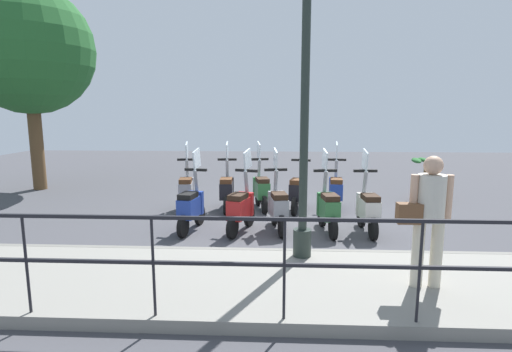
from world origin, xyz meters
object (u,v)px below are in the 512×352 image
at_px(tree_large, 28,50).
at_px(scooter_far_3, 227,189).
at_px(pedestrian_with_bag, 428,212).
at_px(scooter_far_4, 186,189).
at_px(scooter_far_1, 298,190).
at_px(scooter_near_0, 368,208).
at_px(scooter_near_3, 241,207).
at_px(scooter_far_0, 336,189).
at_px(lamp_post_near, 305,119).
at_px(scooter_far_2, 261,189).
at_px(potted_palm, 425,183).
at_px(scooter_near_2, 278,206).
at_px(scooter_near_4, 191,206).
at_px(scooter_near_1, 328,207).

bearing_deg(tree_large, scooter_far_3, -110.78).
height_order(pedestrian_with_bag, scooter_far_3, pedestrian_with_bag).
bearing_deg(scooter_far_4, scooter_far_1, -96.13).
distance_m(scooter_far_3, scooter_far_4, 0.91).
xyz_separation_m(scooter_near_0, scooter_near_3, (-0.05, 2.34, 0.00)).
xyz_separation_m(scooter_near_3, scooter_far_0, (1.76, -2.01, 0.00)).
xyz_separation_m(lamp_post_near, scooter_far_2, (3.34, 0.72, -1.65)).
bearing_deg(scooter_near_0, scooter_far_4, 64.83).
bearing_deg(scooter_far_1, potted_palm, -54.23).
xyz_separation_m(pedestrian_with_bag, scooter_near_2, (2.66, 1.75, -0.60)).
bearing_deg(scooter_far_2, scooter_near_3, 157.48).
relative_size(pedestrian_with_bag, scooter_near_4, 1.03).
relative_size(potted_palm, scooter_near_0, 0.69).
height_order(scooter_far_3, scooter_far_4, same).
height_order(lamp_post_near, scooter_near_2, lamp_post_near).
bearing_deg(lamp_post_near, pedestrian_with_bag, -124.32).
height_order(potted_palm, scooter_far_2, scooter_far_2).
height_order(tree_large, scooter_near_4, tree_large).
bearing_deg(scooter_far_1, scooter_near_1, -149.84).
xyz_separation_m(scooter_near_2, scooter_far_3, (1.55, 1.16, 0.00)).
height_order(scooter_near_0, scooter_near_1, same).
relative_size(scooter_near_4, scooter_far_4, 1.00).
relative_size(lamp_post_near, scooter_near_3, 2.90).
relative_size(pedestrian_with_bag, scooter_far_2, 1.03).
distance_m(lamp_post_near, scooter_near_1, 2.39).
bearing_deg(tree_large, scooter_near_0, -114.02).
height_order(scooter_far_1, scooter_far_4, same).
bearing_deg(scooter_near_3, scooter_near_0, -71.30).
bearing_deg(scooter_far_0, scooter_near_4, 126.89).
xyz_separation_m(scooter_near_1, scooter_near_4, (-0.01, 2.55, 0.00)).
bearing_deg(scooter_near_0, scooter_near_1, 87.67).
xyz_separation_m(tree_large, scooter_near_4, (-3.80, -5.22, -3.40)).
bearing_deg(scooter_near_0, scooter_far_1, 34.32).
relative_size(scooter_near_0, scooter_far_3, 1.00).
relative_size(scooter_far_2, scooter_far_4, 1.00).
relative_size(scooter_near_0, scooter_far_2, 1.00).
height_order(tree_large, scooter_near_1, tree_large).
bearing_deg(pedestrian_with_bag, scooter_far_3, 34.25).
relative_size(scooter_far_1, scooter_far_3, 1.00).
height_order(scooter_near_0, scooter_far_4, same).
bearing_deg(scooter_far_2, scooter_near_1, -155.30).
height_order(scooter_near_2, scooter_near_4, same).
relative_size(tree_large, scooter_near_1, 3.67).
bearing_deg(scooter_near_1, pedestrian_with_bag, -169.22).
relative_size(scooter_near_2, scooter_far_3, 1.00).
height_order(tree_large, scooter_near_2, tree_large).
height_order(potted_palm, scooter_near_1, scooter_near_1).
distance_m(scooter_far_2, scooter_far_3, 0.79).
bearing_deg(scooter_far_2, scooter_near_0, -142.64).
bearing_deg(scooter_far_4, scooter_near_1, -124.42).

